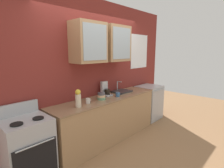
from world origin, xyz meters
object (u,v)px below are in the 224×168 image
stove_range (28,149)px  sink_faucet (122,91)px  vase (78,98)px  dishwasher (149,102)px  coffee_maker (106,90)px  bowl_stack (101,96)px  cup_near_sink (118,94)px  cup_near_bowls (88,101)px

stove_range → sink_faucet: size_ratio=2.65×
vase → dishwasher: size_ratio=0.33×
dishwasher → coffee_maker: bearing=174.4°
vase → coffee_maker: size_ratio=1.02×
coffee_maker → stove_range: bearing=-175.2°
bowl_stack → coffee_maker: 0.33m
cup_near_sink → dishwasher: size_ratio=0.13×
bowl_stack → stove_range: bearing=178.9°
coffee_maker → vase: bearing=-165.7°
cup_near_sink → cup_near_bowls: size_ratio=1.04×
stove_range → coffee_maker: 1.76m
stove_range → bowl_stack: size_ratio=6.81×
bowl_stack → vase: 0.57m
dishwasher → bowl_stack: bearing=-179.3°
bowl_stack → cup_near_sink: size_ratio=1.37×
sink_faucet → vase: (-1.30, -0.17, 0.13)m
cup_near_bowls → coffee_maker: (0.61, 0.17, 0.06)m
vase → dishwasher: vase is taller
stove_range → cup_near_sink: stove_range is taller
bowl_stack → dishwasher: bearing=0.7°
stove_range → coffee_maker: bearing=4.8°
cup_near_bowls → dishwasher: bearing=0.8°
dishwasher → cup_near_sink: bearing=-175.6°
dishwasher → coffee_maker: size_ratio=3.05×
bowl_stack → sink_faucet: bearing=9.4°
stove_range → dishwasher: stove_range is taller
cup_near_bowls → coffee_maker: bearing=16.0°
vase → cup_near_bowls: (0.24, 0.04, -0.10)m
sink_faucet → dishwasher: size_ratio=0.45×
vase → cup_near_bowls: vase is taller
coffee_maker → cup_near_sink: bearing=-68.8°
bowl_stack → coffee_maker: size_ratio=0.54×
bowl_stack → vase: vase is taller
bowl_stack → cup_near_sink: 0.38m
stove_range → cup_near_sink: bearing=-3.6°
bowl_stack → cup_near_bowls: 0.33m
stove_range → cup_near_sink: (1.76, -0.11, 0.48)m
vase → dishwasher: (2.32, 0.07, -0.59)m
sink_faucet → bowl_stack: sink_faucet is taller
stove_range → sink_faucet: bearing=2.6°
cup_near_sink → cup_near_bowls: (-0.70, 0.08, 0.00)m
vase → cup_near_sink: vase is taller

